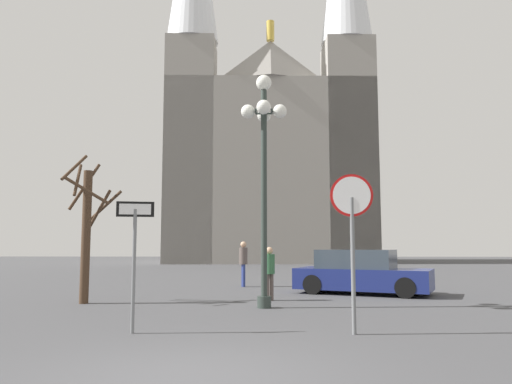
{
  "coord_description": "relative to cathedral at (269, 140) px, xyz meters",
  "views": [
    {
      "loc": [
        1.01,
        -6.2,
        1.64
      ],
      "look_at": [
        0.27,
        20.58,
        4.48
      ],
      "focal_mm": 34.66,
      "sensor_mm": 36.0,
      "label": 1
    }
  ],
  "objects": [
    {
      "name": "one_way_arrow_sign",
      "position": [
        -2.49,
        -36.83,
        -9.89
      ],
      "size": [
        0.69,
        0.19,
        2.45
      ],
      "color": "slate",
      "rests_on": "ground"
    },
    {
      "name": "bare_tree",
      "position": [
        -5.14,
        -32.23,
        -9.34
      ],
      "size": [
        1.58,
        1.7,
        4.31
      ],
      "color": "#473323",
      "rests_on": "ground"
    },
    {
      "name": "parked_car_near_navy",
      "position": [
        3.1,
        -29.35,
        -10.8
      ],
      "size": [
        4.72,
        3.39,
        1.46
      ],
      "color": "navy",
      "rests_on": "ground"
    },
    {
      "name": "pedestrian_walking",
      "position": [
        0.05,
        -31.38,
        -10.55
      ],
      "size": [
        0.32,
        0.32,
        1.56
      ],
      "color": "#594C47",
      "rests_on": "ground"
    },
    {
      "name": "ground_plane",
      "position": [
        -0.95,
        -39.91,
        -11.49
      ],
      "size": [
        120.0,
        120.0,
        0.0
      ],
      "primitive_type": "plane",
      "color": "#424244"
    },
    {
      "name": "cathedral",
      "position": [
        0.0,
        0.0,
        0.0
      ],
      "size": [
        18.94,
        13.57,
        38.73
      ],
      "color": "gray",
      "rests_on": "ground"
    },
    {
      "name": "street_lamp",
      "position": [
        -0.09,
        -33.09,
        -7.27
      ],
      "size": [
        1.24,
        1.24,
        6.22
      ],
      "color": "#2D3833",
      "rests_on": "ground"
    },
    {
      "name": "pedestrian_standing",
      "position": [
        -0.97,
        -26.7,
        -10.43
      ],
      "size": [
        0.32,
        0.32,
        1.75
      ],
      "color": "navy",
      "rests_on": "ground"
    },
    {
      "name": "stop_sign",
      "position": [
        1.6,
        -36.83,
        -9.4
      ],
      "size": [
        0.8,
        0.08,
        2.96
      ],
      "color": "slate",
      "rests_on": "ground"
    }
  ]
}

